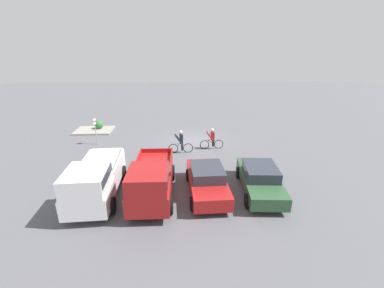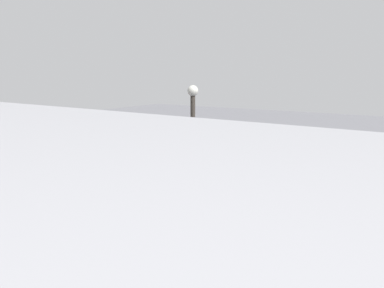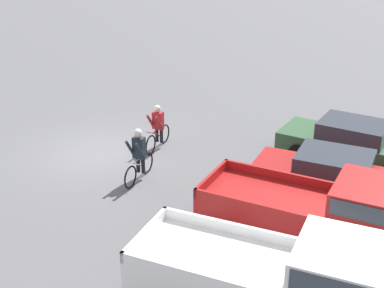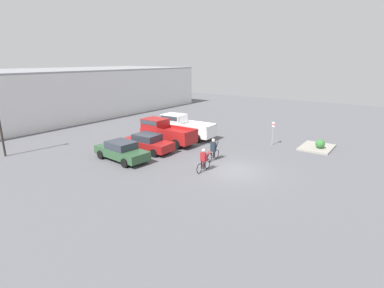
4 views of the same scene
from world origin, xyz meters
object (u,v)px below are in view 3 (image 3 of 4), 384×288
object	(u,v)px
sedan_1	(333,178)
cyclist_1	(158,127)
sedan_0	(352,143)
pickup_truck_1	(291,283)
pickup_truck_0	(329,217)
cyclist_0	(139,155)

from	to	relation	value
sedan_1	cyclist_1	size ratio (longest dim) A/B	2.55
sedan_0	pickup_truck_1	xyz separation A→B (m)	(8.38, 0.44, 0.38)
pickup_truck_0	cyclist_0	size ratio (longest dim) A/B	2.92
pickup_truck_0	cyclist_0	xyz separation A→B (m)	(-1.51, -6.17, -0.28)
sedan_0	pickup_truck_0	distance (m)	5.64
cyclist_0	cyclist_1	world-z (taller)	cyclist_0
pickup_truck_1	cyclist_1	world-z (taller)	pickup_truck_1
sedan_1	cyclist_1	world-z (taller)	cyclist_1
cyclist_1	pickup_truck_0	bearing A→B (deg)	60.58
cyclist_0	cyclist_1	distance (m)	2.46
sedan_0	cyclist_0	distance (m)	6.98
sedan_0	sedan_1	world-z (taller)	sedan_1
cyclist_1	sedan_1	bearing A→B (deg)	80.47
sedan_1	cyclist_0	world-z (taller)	cyclist_0
sedan_1	cyclist_0	xyz separation A→B (m)	(1.30, -5.65, 0.10)
sedan_1	cyclist_0	bearing A→B (deg)	-77.07
pickup_truck_0	pickup_truck_1	xyz separation A→B (m)	(2.77, -0.09, -0.00)
cyclist_0	sedan_0	bearing A→B (deg)	125.99
pickup_truck_1	cyclist_0	size ratio (longest dim) A/B	3.06
pickup_truck_1	cyclist_1	bearing A→B (deg)	-134.46
sedan_0	cyclist_0	size ratio (longest dim) A/B	2.66
sedan_1	pickup_truck_0	xyz separation A→B (m)	(2.80, 0.52, 0.38)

